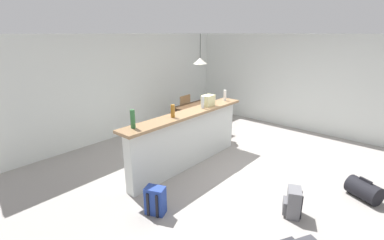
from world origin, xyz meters
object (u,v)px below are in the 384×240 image
at_px(bottle_green, 133,119).
at_px(pendant_lamp, 200,61).
at_px(duffel_bag_black, 364,190).
at_px(dining_chair_near_partition, 215,119).
at_px(backpack_blue, 156,201).
at_px(dining_table, 198,109).
at_px(bottle_white, 225,95).
at_px(bottle_clear, 203,102).
at_px(backpack_grey, 293,203).
at_px(dining_chair_far_side, 182,110).
at_px(grocery_bag, 208,100).
at_px(bottle_amber, 173,111).

bearing_deg(bottle_green, pendant_lamp, 19.26).
bearing_deg(bottle_green, duffel_bag_black, -52.88).
height_order(dining_chair_near_partition, backpack_blue, dining_chair_near_partition).
bearing_deg(dining_chair_near_partition, dining_table, 84.94).
xyz_separation_m(bottle_white, pendant_lamp, (0.37, 1.02, 0.65)).
bearing_deg(dining_chair_near_partition, bottle_clear, -156.36).
bearing_deg(backpack_grey, duffel_bag_black, -30.72).
bearing_deg(dining_chair_far_side, bottle_clear, -125.27).
bearing_deg(grocery_bag, dining_chair_far_side, 59.56).
relative_size(bottle_amber, duffel_bag_black, 0.40).
bearing_deg(grocery_bag, bottle_green, 178.91).
relative_size(bottle_clear, backpack_grey, 0.57).
height_order(bottle_clear, bottle_white, bottle_clear).
height_order(dining_table, duffel_bag_black, dining_table).
bearing_deg(dining_chair_near_partition, backpack_blue, -159.23).
height_order(grocery_bag, duffel_bag_black, grocery_bag).
relative_size(dining_table, dining_chair_far_side, 1.18).
height_order(dining_table, dining_chair_near_partition, dining_chair_near_partition).
bearing_deg(dining_table, dining_chair_far_side, 87.17).
xyz_separation_m(bottle_green, backpack_blue, (-0.21, -0.70, -1.04)).
distance_m(duffel_bag_black, backpack_grey, 1.34).
xyz_separation_m(dining_chair_near_partition, dining_chair_far_side, (0.08, 1.16, 0.00)).
relative_size(bottle_white, backpack_grey, 0.56).
bearing_deg(backpack_blue, grocery_bag, 17.96).
xyz_separation_m(bottle_clear, backpack_blue, (-1.85, -0.64, -1.02)).
xyz_separation_m(grocery_bag, backpack_blue, (-2.06, -0.67, -1.01)).
bearing_deg(bottle_white, dining_table, 73.03).
relative_size(dining_chair_far_side, duffel_bag_black, 1.65).
relative_size(grocery_bag, duffel_bag_black, 0.46).
bearing_deg(bottle_amber, bottle_white, 1.04).
bearing_deg(bottle_white, dining_chair_near_partition, 59.43).
xyz_separation_m(bottle_clear, grocery_bag, (0.21, 0.03, -0.01)).
xyz_separation_m(bottle_white, grocery_bag, (-0.61, -0.01, -0.01)).
xyz_separation_m(duffel_bag_black, backpack_grey, (-1.16, 0.69, 0.05)).
height_order(dining_chair_near_partition, dining_chair_far_side, same).
xyz_separation_m(bottle_white, dining_chair_near_partition, (0.26, 0.43, -0.70)).
relative_size(bottle_amber, bottle_white, 0.97).
height_order(bottle_green, backpack_blue, bottle_green).
bearing_deg(duffel_bag_black, backpack_blue, 137.58).
height_order(bottle_white, pendant_lamp, pendant_lamp).
height_order(bottle_amber, grocery_bag, bottle_amber).
xyz_separation_m(bottle_green, dining_chair_near_partition, (2.71, 0.41, -0.73)).
bearing_deg(duffel_bag_black, bottle_white, 84.92).
relative_size(bottle_amber, backpack_grey, 0.54).
relative_size(grocery_bag, backpack_blue, 0.62).
xyz_separation_m(grocery_bag, dining_table, (0.91, 1.01, -0.56)).
xyz_separation_m(bottle_amber, grocery_bag, (1.04, 0.02, -0.00)).
height_order(bottle_green, backpack_grey, bottle_green).
relative_size(grocery_bag, dining_chair_far_side, 0.28).
distance_m(bottle_amber, dining_chair_far_side, 2.65).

